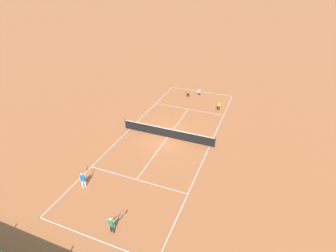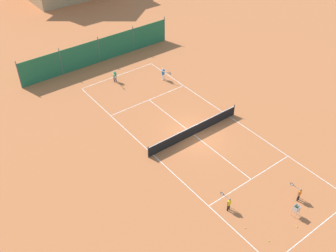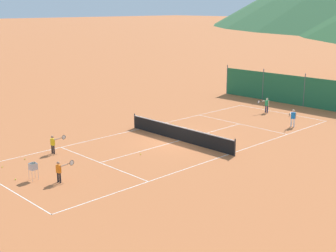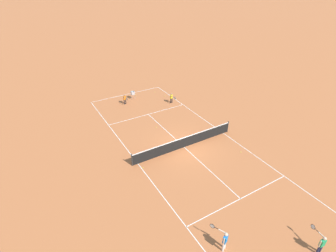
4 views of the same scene
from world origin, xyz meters
The scene contains 15 objects.
ground_plane centered at (0.00, 0.00, 0.00)m, with size 600.00×600.00×0.00m, color #BC6638.
court_line_markings centered at (0.00, 0.00, 0.00)m, with size 8.25×23.85×0.01m.
tennis_net centered at (0.00, 0.00, 0.50)m, with size 9.18×0.08×1.06m.
windscreen_fence_far centered at (0.00, 15.50, 1.31)m, with size 17.28×0.08×2.90m.
player_near_baseline centered at (3.22, 8.45, 0.75)m, with size 0.45×1.10×1.30m.
player_far_service centered at (1.09, -9.62, 0.65)m, with size 0.37×0.97×1.11m.
player_near_service centered at (-3.28, -7.37, 0.66)m, with size 0.38×0.98×1.12m.
player_far_baseline centered at (-0.83, 11.04, 0.72)m, with size 0.52×1.00×1.23m.
tennis_ball_far_corner centered at (-3.45, 2.85, 0.03)m, with size 0.07×0.07×0.07m, color #CCE033.
tennis_ball_near_corner centered at (0.50, -3.81, 0.03)m, with size 0.07×0.07×0.07m, color #CCE033.
tennis_ball_service_box centered at (-0.78, -11.09, 0.03)m, with size 0.07×0.07×0.07m, color #CCE033.
tennis_ball_by_net_right centered at (-3.46, -9.16, 0.03)m, with size 0.07×0.07×0.07m, color #CCE033.
tennis_ball_mid_court centered at (4.00, 0.64, 0.03)m, with size 0.07×0.07×0.07m, color #CCE033.
tennis_ball_alley_right centered at (-3.03, -10.74, 0.03)m, with size 0.07×0.07×0.07m, color #CCE033.
ball_hopper centered at (-0.14, -10.40, 0.66)m, with size 0.36×0.36×0.89m.
Camera 2 is at (-16.82, -18.65, 20.44)m, focal length 42.00 mm.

